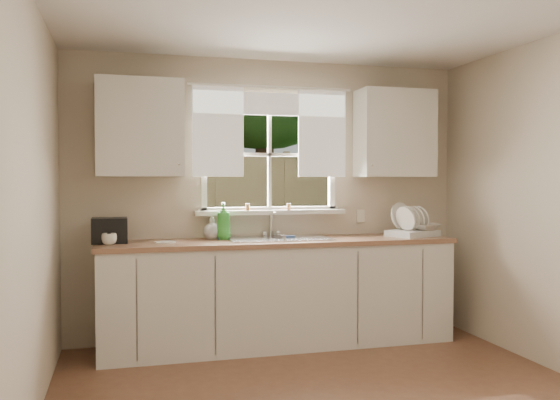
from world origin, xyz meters
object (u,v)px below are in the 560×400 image
object	(u,v)px
cup	(109,239)
black_appliance	(109,230)
dish_rack	(412,228)
soap_bottle_a	(224,221)

from	to	relation	value
cup	black_appliance	bearing A→B (deg)	71.09
dish_rack	black_appliance	xyz separation A→B (m)	(-2.64, 0.12, 0.03)
soap_bottle_a	black_appliance	xyz separation A→B (m)	(-0.94, -0.03, -0.06)
soap_bottle_a	cup	bearing A→B (deg)	-148.78
cup	black_appliance	world-z (taller)	black_appliance
black_appliance	soap_bottle_a	bearing A→B (deg)	1.18
cup	black_appliance	distance (m)	0.18
dish_rack	cup	size ratio (longest dim) A/B	4.19
dish_rack	black_appliance	distance (m)	2.64
dish_rack	soap_bottle_a	bearing A→B (deg)	175.03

